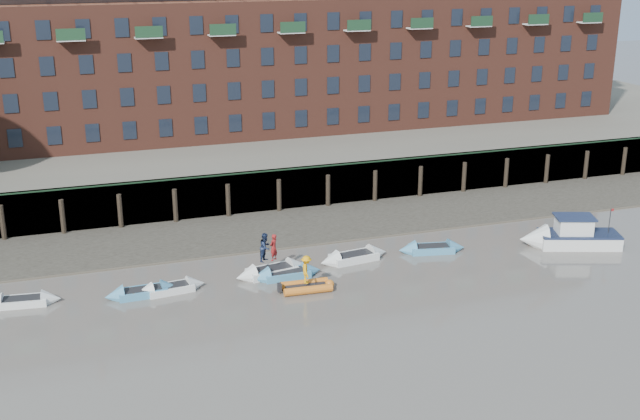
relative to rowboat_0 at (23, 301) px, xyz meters
name	(u,v)px	position (x,y,z in m)	size (l,w,h in m)	color
ground	(356,340)	(16.64, -10.15, -0.22)	(220.00, 220.00, 0.00)	#615B54
foreshore	(267,230)	(16.64, 7.85, -0.22)	(110.00, 8.00, 0.50)	#3D382F
mud_band	(280,246)	(16.64, 4.45, -0.22)	(110.00, 1.60, 0.10)	#4C4336
river_wall	(252,192)	(16.64, 12.23, 1.37)	(110.00, 1.23, 3.30)	#2D2A26
bank_terrace	(216,151)	(16.64, 25.85, 1.38)	(110.00, 28.00, 3.20)	#5E594D
apartment_terrace	(209,26)	(16.64, 26.84, 12.60)	(80.60, 15.56, 20.98)	brown
rowboat_0	(23,301)	(0.00, 0.00, 0.00)	(4.40, 1.75, 1.24)	silver
rowboat_1	(143,292)	(6.71, -0.93, 0.01)	(4.44, 1.43, 1.28)	teal
rowboat_2	(170,289)	(8.34, -0.91, 0.00)	(4.35, 1.70, 1.23)	silver
rowboat_3	(272,271)	(14.79, -0.33, 0.03)	(5.01, 2.19, 1.41)	silver
rowboat_4	(286,274)	(15.52, -1.03, 0.01)	(4.52, 1.39, 1.30)	teal
rowboat_5	(354,257)	(20.51, 0.26, 0.03)	(4.99, 2.03, 1.41)	silver
rowboat_6	(432,249)	(26.04, 0.04, 0.01)	(4.70, 2.15, 1.32)	teal
rib_tender	(308,286)	(16.22, -3.29, 0.02)	(3.26, 1.67, 0.56)	#CC6A1D
motor_launch	(563,236)	(35.04, -1.81, 0.49)	(7.09, 4.28, 2.78)	silver
person_rower_a	(274,247)	(14.93, -0.25, 1.59)	(0.63, 0.41, 1.72)	maroon
person_rower_b	(265,247)	(14.42, -0.21, 1.65)	(0.89, 0.70, 1.84)	#19233F
person_rib_crew	(306,270)	(16.09, -3.37, 1.17)	(1.12, 0.64, 1.73)	orange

